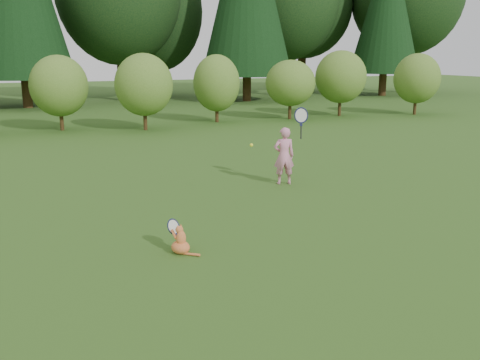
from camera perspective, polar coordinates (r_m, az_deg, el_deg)
name	(u,v)px	position (r m, az deg, el deg)	size (l,w,h in m)	color
ground	(248,236)	(8.30, 0.82, -6.01)	(100.00, 100.00, 0.00)	#304E16
shrub_row	(109,91)	(20.48, -13.78, 9.17)	(28.00, 3.00, 2.80)	#476F22
child	(285,154)	(11.49, 4.78, 2.73)	(0.73, 0.50, 1.84)	pink
cat	(180,238)	(7.61, -6.41, -6.21)	(0.41, 0.64, 0.55)	#C16425
tennis_ball	(251,145)	(10.06, 1.22, 3.74)	(0.07, 0.07, 0.07)	yellow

